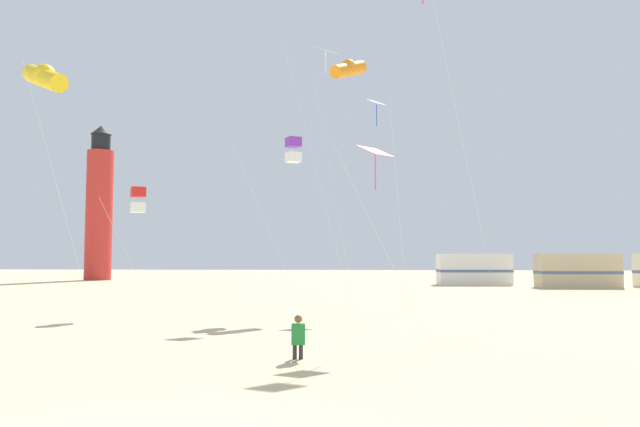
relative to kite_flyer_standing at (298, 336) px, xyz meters
The scene contains 11 objects.
kite_flyer_standing is the anchor object (origin of this frame).
kite_diamond_rainbow 6.13m from the kite_flyer_standing, 54.68° to the left, with size 2.79×2.17×6.02m.
kite_tube_orange 19.28m from the kite_flyer_standing, 86.40° to the left, with size 2.88×3.10×13.04m.
kite_box_scarlet 14.52m from the kite_flyer_standing, 127.62° to the left, with size 2.59×1.81×5.72m.
kite_box_violet 13.61m from the kite_flyer_standing, 97.28° to the left, with size 3.51×3.01×8.04m.
kite_diamond_blue 17.17m from the kite_flyer_standing, 80.24° to the left, with size 2.07×2.07×10.48m.
kite_tube_gold 14.63m from the kite_flyer_standing, 149.69° to the left, with size 3.27×3.07×9.99m.
kite_diamond_white 17.78m from the kite_flyer_standing, 90.67° to the left, with size 3.30×2.57×13.00m.
lighthouse_distant 54.84m from the kite_flyer_standing, 119.47° to the left, with size 2.80×2.80×16.80m.
rv_van_white 41.28m from the kite_flyer_standing, 73.59° to the left, with size 6.56×2.71×2.80m.
rv_van_tan 40.12m from the kite_flyer_standing, 61.40° to the left, with size 6.51×2.55×2.80m.
Camera 1 is at (3.07, -7.62, 2.65)m, focal length 33.49 mm.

